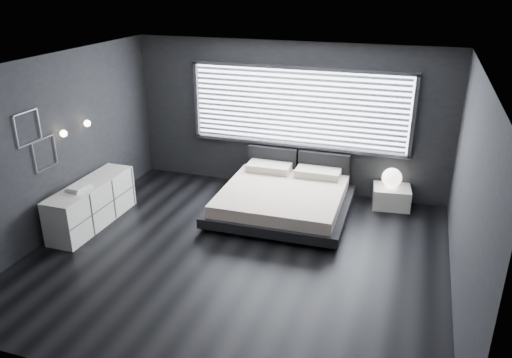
% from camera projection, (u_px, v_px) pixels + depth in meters
% --- Properties ---
extents(room, '(6.04, 6.00, 2.80)m').
position_uv_depth(room, '(237.00, 168.00, 6.91)').
color(room, black).
rests_on(room, ground).
extents(window, '(4.14, 0.09, 1.52)m').
position_uv_depth(window, '(298.00, 108.00, 9.14)').
color(window, white).
rests_on(window, ground).
extents(headboard, '(1.96, 0.16, 0.52)m').
position_uv_depth(headboard, '(298.00, 163.00, 9.47)').
color(headboard, black).
rests_on(headboard, ground).
extents(sconce_near, '(0.18, 0.11, 0.11)m').
position_uv_depth(sconce_near, '(63.00, 134.00, 7.72)').
color(sconce_near, silver).
rests_on(sconce_near, ground).
extents(sconce_far, '(0.18, 0.11, 0.11)m').
position_uv_depth(sconce_far, '(87.00, 123.00, 8.25)').
color(sconce_far, silver).
rests_on(sconce_far, ground).
extents(wall_art_upper, '(0.01, 0.48, 0.48)m').
position_uv_depth(wall_art_upper, '(28.00, 128.00, 7.13)').
color(wall_art_upper, '#47474C').
rests_on(wall_art_upper, ground).
extents(wall_art_lower, '(0.01, 0.48, 0.48)m').
position_uv_depth(wall_art_lower, '(45.00, 153.00, 7.52)').
color(wall_art_lower, '#47474C').
rests_on(wall_art_lower, ground).
extents(bed, '(2.32, 2.22, 0.59)m').
position_uv_depth(bed, '(283.00, 198.00, 8.67)').
color(bed, black).
rests_on(bed, ground).
extents(nightstand, '(0.70, 0.61, 0.38)m').
position_uv_depth(nightstand, '(391.00, 197.00, 8.94)').
color(nightstand, white).
rests_on(nightstand, ground).
extents(orb_lamp, '(0.35, 0.35, 0.35)m').
position_uv_depth(orb_lamp, '(392.00, 178.00, 8.82)').
color(orb_lamp, white).
rests_on(orb_lamp, nightstand).
extents(dresser, '(0.52, 1.83, 0.73)m').
position_uv_depth(dresser, '(92.00, 204.00, 8.25)').
color(dresser, white).
rests_on(dresser, ground).
extents(book_stack, '(0.32, 0.39, 0.07)m').
position_uv_depth(book_stack, '(79.00, 188.00, 7.87)').
color(book_stack, silver).
rests_on(book_stack, dresser).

